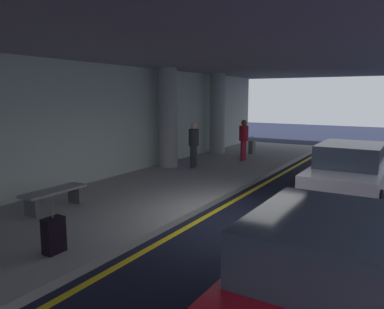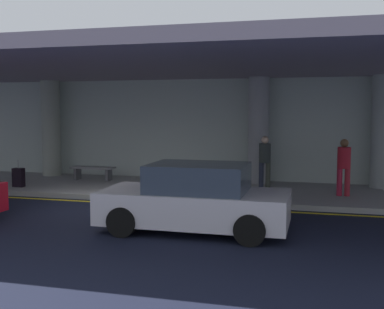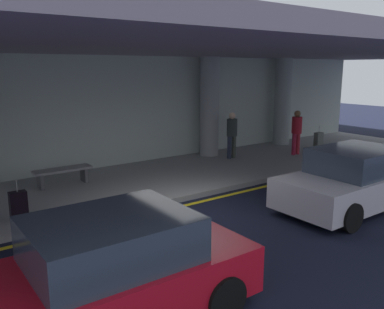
{
  "view_description": "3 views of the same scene",
  "coord_description": "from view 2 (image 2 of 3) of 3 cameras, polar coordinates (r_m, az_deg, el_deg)",
  "views": [
    {
      "loc": [
        -7.55,
        -3.36,
        2.81
      ],
      "look_at": [
        1.31,
        1.98,
        1.19
      ],
      "focal_mm": 35.22,
      "sensor_mm": 36.0,
      "label": 1
    },
    {
      "loc": [
        5.97,
        -11.87,
        2.65
      ],
      "look_at": [
        2.47,
        1.44,
        1.39
      ],
      "focal_mm": 44.81,
      "sensor_mm": 36.0,
      "label": 2
    },
    {
      "loc": [
        -5.43,
        -7.27,
        3.4
      ],
      "look_at": [
        0.98,
        1.57,
        1.07
      ],
      "focal_mm": 38.09,
      "sensor_mm": 36.0,
      "label": 3
    }
  ],
  "objects": [
    {
      "name": "lane_stripe_yellow",
      "position": [
        14.19,
        -10.48,
        -5.61
      ],
      "size": [
        26.0,
        0.14,
        0.01
      ],
      "primitive_type": "cube",
      "color": "yellow",
      "rests_on": "ground"
    },
    {
      "name": "support_column_right_mid",
      "position": [
        16.65,
        21.74,
        2.53
      ],
      "size": [
        0.71,
        0.71,
        3.65
      ],
      "primitive_type": "cylinder",
      "color": "#8E9897",
      "rests_on": "sidewalk"
    },
    {
      "name": "car_silver",
      "position": [
        10.54,
        0.39,
        -5.36
      ],
      "size": [
        4.1,
        1.92,
        1.5
      ],
      "rotation": [
        0.0,
        0.0,
        3.09
      ],
      "color": "silver",
      "rests_on": "ground"
    },
    {
      "name": "bench_metal",
      "position": [
        17.69,
        -11.71,
        -1.86
      ],
      "size": [
        1.6,
        0.5,
        0.48
      ],
      "color": "slate",
      "rests_on": "sidewalk"
    },
    {
      "name": "support_column_center",
      "position": [
        16.64,
        7.92,
        2.85
      ],
      "size": [
        0.71,
        0.71,
        3.65
      ],
      "primitive_type": "cylinder",
      "color": "gray",
      "rests_on": "sidewalk"
    },
    {
      "name": "person_waiting_for_ride",
      "position": [
        14.73,
        17.63,
        -1.01
      ],
      "size": [
        0.38,
        0.38,
        1.68
      ],
      "rotation": [
        0.0,
        0.0,
        2.45
      ],
      "color": "maroon",
      "rests_on": "sidewalk"
    },
    {
      "name": "traveler_with_luggage",
      "position": [
        15.74,
        8.66,
        -0.44
      ],
      "size": [
        0.38,
        0.38,
        1.68
      ],
      "rotation": [
        0.0,
        0.0,
        1.7
      ],
      "color": "#23293B",
      "rests_on": "sidewalk"
    },
    {
      "name": "suitcase_upright_primary",
      "position": [
        16.79,
        -19.94,
        -2.58
      ],
      "size": [
        0.36,
        0.22,
        0.9
      ],
      "rotation": [
        0.0,
        0.0,
        0.16
      ],
      "color": "black",
      "rests_on": "sidewalk"
    },
    {
      "name": "ceiling_overhang",
      "position": [
        15.7,
        -7.79,
        9.93
      ],
      "size": [
        28.0,
        13.2,
        0.3
      ],
      "primitive_type": "cube",
      "color": "gray",
      "rests_on": "support_column_far_left"
    },
    {
      "name": "support_column_left_mid",
      "position": [
        19.29,
        -16.42,
        3.01
      ],
      "size": [
        0.71,
        0.71,
        3.65
      ],
      "primitive_type": "cylinder",
      "color": "gray",
      "rests_on": "sidewalk"
    },
    {
      "name": "terminal_back_wall",
      "position": [
        18.24,
        -4.4,
        2.85
      ],
      "size": [
        26.0,
        0.3,
        3.8
      ],
      "primitive_type": "cube",
      "color": "#A9B7B0",
      "rests_on": "ground"
    },
    {
      "name": "sidewalk",
      "position": [
        16.32,
        -6.95,
        -3.89
      ],
      "size": [
        26.0,
        4.2,
        0.15
      ],
      "primitive_type": "cube",
      "color": "gray",
      "rests_on": "ground"
    },
    {
      "name": "ground_plane",
      "position": [
        13.54,
        -11.81,
        -6.17
      ],
      "size": [
        60.0,
        60.0,
        0.0
      ],
      "primitive_type": "plane",
      "color": "black"
    }
  ]
}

